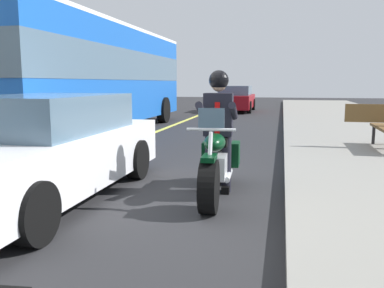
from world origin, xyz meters
TOP-DOWN VIEW (x-y plane):
  - ground_plane at (0.00, 0.00)m, footprint 80.00×80.00m
  - lane_center_stripe at (0.00, -2.00)m, footprint 60.00×0.16m
  - motorcycle_main at (-0.26, 1.06)m, footprint 2.22×0.65m
  - rider_main at (-0.45, 1.05)m, footprint 0.64×0.57m
  - bus_far at (-6.78, -3.84)m, footprint 11.05×2.70m
  - car_silver at (-17.45, -0.58)m, footprint 4.60×1.92m
  - car_dark at (0.42, -1.22)m, footprint 4.60×1.92m

SIDE VIEW (x-z plane):
  - ground_plane at x=0.00m, z-range 0.00..0.00m
  - lane_center_stripe at x=0.00m, z-range 0.00..0.01m
  - motorcycle_main at x=-0.26m, z-range -0.18..1.08m
  - car_silver at x=-17.45m, z-range -0.01..1.39m
  - car_dark at x=0.42m, z-range -0.01..1.39m
  - rider_main at x=-0.45m, z-range 0.17..1.91m
  - bus_far at x=-6.78m, z-range 0.22..3.52m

